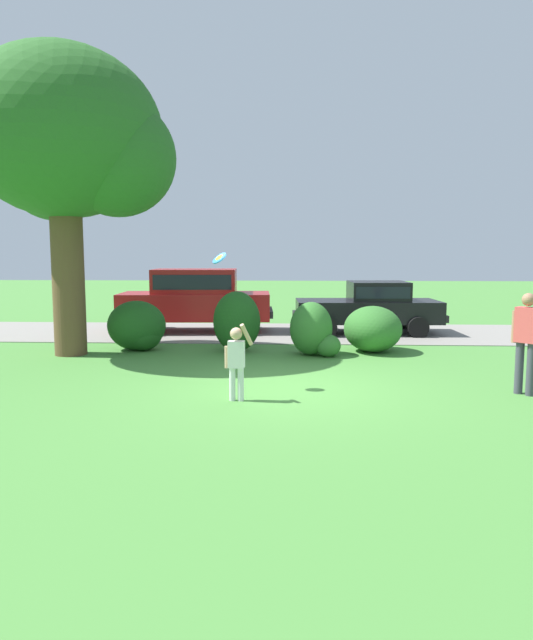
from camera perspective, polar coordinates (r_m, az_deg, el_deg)
ground_plane at (r=10.35m, az=1.89°, el=-6.78°), size 80.00×80.00×0.00m
driveway_strip at (r=17.34m, az=2.27°, el=-1.27°), size 28.00×4.40×0.02m
oak_tree_large at (r=14.63m, az=-18.93°, el=16.11°), size 4.86×4.71×7.06m
shrub_near_tree at (r=14.58m, az=-12.61°, el=-0.73°), size 1.45×1.23×1.23m
shrub_centre_left at (r=14.03m, az=-2.97°, el=-0.15°), size 1.15×0.94×1.48m
shrub_centre at (r=13.60m, az=4.63°, el=-1.03°), size 1.19×1.14×1.26m
shrub_centre_right at (r=14.26m, az=10.50°, el=-0.88°), size 1.41×1.61×1.12m
parked_sedan at (r=17.46m, az=10.26°, el=1.44°), size 4.47×2.24×1.56m
parked_suv at (r=17.61m, az=-7.09°, el=2.29°), size 4.81×2.33×1.92m
child_thrower at (r=9.36m, az=-3.00°, el=-3.74°), size 0.46×0.25×1.29m
frisbee at (r=10.13m, az=-4.69°, el=6.14°), size 0.31×0.27×0.27m
adult_onlooker at (r=10.66m, az=24.41°, el=-1.61°), size 0.41×0.41×1.74m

